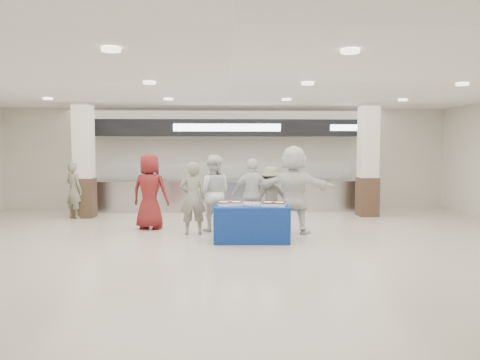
{
  "coord_description": "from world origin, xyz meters",
  "views": [
    {
      "loc": [
        -0.1,
        -8.95,
        1.96
      ],
      "look_at": [
        0.26,
        1.6,
        1.22
      ],
      "focal_mm": 35.0,
      "sensor_mm": 36.0,
      "label": 1
    }
  ],
  "objects_px": {
    "soldier_a": "(193,198)",
    "civilian_white": "(294,190)",
    "chef_short": "(253,195)",
    "chef_tall": "(213,193)",
    "cupcake_tray": "(251,204)",
    "sheet_cake_right": "(274,203)",
    "soldier_b": "(271,199)",
    "sheet_cake_left": "(230,203)",
    "soldier_bg": "(74,190)",
    "display_table": "(252,224)",
    "civilian_maroon": "(150,192)"
  },
  "relations": [
    {
      "from": "soldier_a",
      "to": "soldier_bg",
      "type": "xyz_separation_m",
      "value": [
        -3.42,
        2.49,
        -0.04
      ]
    },
    {
      "from": "soldier_a",
      "to": "sheet_cake_right",
      "type": "bearing_deg",
      "value": 145.14
    },
    {
      "from": "soldier_a",
      "to": "cupcake_tray",
      "type": "bearing_deg",
      "value": 137.7
    },
    {
      "from": "chef_tall",
      "to": "soldier_b",
      "type": "bearing_deg",
      "value": -175.98
    },
    {
      "from": "soldier_a",
      "to": "civilian_white",
      "type": "distance_m",
      "value": 2.3
    },
    {
      "from": "sheet_cake_right",
      "to": "display_table",
      "type": "bearing_deg",
      "value": 176.64
    },
    {
      "from": "chef_short",
      "to": "display_table",
      "type": "bearing_deg",
      "value": 90.62
    },
    {
      "from": "soldier_a",
      "to": "chef_short",
      "type": "distance_m",
      "value": 1.44
    },
    {
      "from": "display_table",
      "to": "sheet_cake_right",
      "type": "relative_size",
      "value": 2.82
    },
    {
      "from": "display_table",
      "to": "chef_tall",
      "type": "bearing_deg",
      "value": 124.75
    },
    {
      "from": "sheet_cake_left",
      "to": "soldier_a",
      "type": "height_order",
      "value": "soldier_a"
    },
    {
      "from": "sheet_cake_right",
      "to": "chef_tall",
      "type": "bearing_deg",
      "value": 134.23
    },
    {
      "from": "sheet_cake_right",
      "to": "chef_short",
      "type": "relative_size",
      "value": 0.32
    },
    {
      "from": "soldier_b",
      "to": "civilian_white",
      "type": "bearing_deg",
      "value": 134.54
    },
    {
      "from": "chef_short",
      "to": "chef_tall",
      "type": "bearing_deg",
      "value": 2.72
    },
    {
      "from": "display_table",
      "to": "soldier_b",
      "type": "distance_m",
      "value": 1.48
    },
    {
      "from": "cupcake_tray",
      "to": "soldier_a",
      "type": "height_order",
      "value": "soldier_a"
    },
    {
      "from": "civilian_maroon",
      "to": "soldier_b",
      "type": "relative_size",
      "value": 1.2
    },
    {
      "from": "sheet_cake_right",
      "to": "civilian_maroon",
      "type": "xyz_separation_m",
      "value": [
        -2.8,
        1.62,
        0.1
      ]
    },
    {
      "from": "civilian_maroon",
      "to": "soldier_bg",
      "type": "relative_size",
      "value": 1.16
    },
    {
      "from": "soldier_a",
      "to": "civilian_white",
      "type": "height_order",
      "value": "civilian_white"
    },
    {
      "from": "soldier_a",
      "to": "soldier_b",
      "type": "xyz_separation_m",
      "value": [
        1.81,
        0.47,
        -0.06
      ]
    },
    {
      "from": "civilian_white",
      "to": "soldier_bg",
      "type": "distance_m",
      "value": 6.22
    },
    {
      "from": "civilian_maroon",
      "to": "chef_short",
      "type": "distance_m",
      "value": 2.47
    },
    {
      "from": "sheet_cake_right",
      "to": "soldier_b",
      "type": "bearing_deg",
      "value": 86.81
    },
    {
      "from": "display_table",
      "to": "sheet_cake_right",
      "type": "distance_m",
      "value": 0.63
    },
    {
      "from": "civilian_maroon",
      "to": "chef_short",
      "type": "bearing_deg",
      "value": -174.4
    },
    {
      "from": "soldier_bg",
      "to": "civilian_maroon",
      "type": "bearing_deg",
      "value": 179.32
    },
    {
      "from": "soldier_b",
      "to": "soldier_bg",
      "type": "distance_m",
      "value": 5.61
    },
    {
      "from": "sheet_cake_left",
      "to": "sheet_cake_right",
      "type": "height_order",
      "value": "sheet_cake_left"
    },
    {
      "from": "chef_short",
      "to": "civilian_white",
      "type": "relative_size",
      "value": 0.85
    },
    {
      "from": "chef_short",
      "to": "soldier_bg",
      "type": "xyz_separation_m",
      "value": [
        -4.81,
        2.09,
        -0.07
      ]
    },
    {
      "from": "display_table",
      "to": "chef_tall",
      "type": "xyz_separation_m",
      "value": [
        -0.83,
        1.3,
        0.52
      ]
    },
    {
      "from": "civilian_white",
      "to": "display_table",
      "type": "bearing_deg",
      "value": 56.24
    },
    {
      "from": "display_table",
      "to": "sheet_cake_right",
      "type": "height_order",
      "value": "sheet_cake_right"
    },
    {
      "from": "sheet_cake_left",
      "to": "civilian_white",
      "type": "distance_m",
      "value": 1.7
    },
    {
      "from": "sheet_cake_right",
      "to": "civilian_white",
      "type": "bearing_deg",
      "value": 59.25
    },
    {
      "from": "chef_short",
      "to": "soldier_a",
      "type": "bearing_deg",
      "value": 21.65
    },
    {
      "from": "civilian_maroon",
      "to": "display_table",
      "type": "bearing_deg",
      "value": 159.28
    },
    {
      "from": "soldier_a",
      "to": "soldier_bg",
      "type": "relative_size",
      "value": 1.05
    },
    {
      "from": "cupcake_tray",
      "to": "soldier_b",
      "type": "xyz_separation_m",
      "value": [
        0.55,
        1.33,
        -0.03
      ]
    },
    {
      "from": "sheet_cake_left",
      "to": "chef_short",
      "type": "height_order",
      "value": "chef_short"
    },
    {
      "from": "soldier_bg",
      "to": "soldier_a",
      "type": "bearing_deg",
      "value": 179.9
    },
    {
      "from": "sheet_cake_left",
      "to": "sheet_cake_right",
      "type": "distance_m",
      "value": 0.91
    },
    {
      "from": "sheet_cake_left",
      "to": "chef_short",
      "type": "relative_size",
      "value": 0.3
    },
    {
      "from": "chef_tall",
      "to": "civilian_white",
      "type": "xyz_separation_m",
      "value": [
        1.84,
        -0.4,
        0.11
      ]
    },
    {
      "from": "soldier_a",
      "to": "chef_tall",
      "type": "distance_m",
      "value": 0.63
    },
    {
      "from": "cupcake_tray",
      "to": "civilian_white",
      "type": "xyz_separation_m",
      "value": [
        1.03,
        0.91,
        0.22
      ]
    },
    {
      "from": "sheet_cake_left",
      "to": "soldier_bg",
      "type": "xyz_separation_m",
      "value": [
        -4.25,
        3.28,
        -0.02
      ]
    },
    {
      "from": "cupcake_tray",
      "to": "chef_tall",
      "type": "relative_size",
      "value": 0.29
    }
  ]
}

